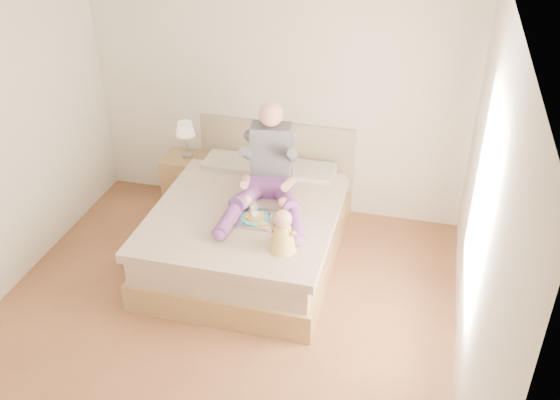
% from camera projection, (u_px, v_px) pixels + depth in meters
% --- Properties ---
extents(room, '(4.02, 4.22, 2.71)m').
position_uv_depth(room, '(216.00, 171.00, 4.59)').
color(room, brown).
rests_on(room, ground).
extents(bed, '(1.70, 2.18, 1.00)m').
position_uv_depth(bed, '(251.00, 226.00, 6.11)').
color(bed, olive).
rests_on(bed, ground).
extents(nightstand, '(0.45, 0.40, 0.55)m').
position_uv_depth(nightstand, '(186.00, 179.00, 7.01)').
color(nightstand, olive).
rests_on(nightstand, ground).
extents(lamp, '(0.20, 0.20, 0.42)m').
position_uv_depth(lamp, '(185.00, 131.00, 6.71)').
color(lamp, '#ADAEB4').
rests_on(lamp, nightstand).
extents(adult, '(0.80, 1.19, 0.95)m').
position_uv_depth(adult, '(269.00, 173.00, 5.85)').
color(adult, '#65327F').
rests_on(adult, bed).
extents(tray, '(0.44, 0.35, 0.12)m').
position_uv_depth(tray, '(264.00, 218.00, 5.65)').
color(tray, '#ADAEB4').
rests_on(tray, bed).
extents(baby, '(0.26, 0.34, 0.39)m').
position_uv_depth(baby, '(283.00, 234.00, 5.20)').
color(baby, gold).
rests_on(baby, bed).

